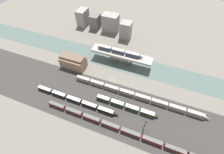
{
  "coord_description": "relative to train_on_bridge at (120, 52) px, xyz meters",
  "views": [
    {
      "loc": [
        27.84,
        -73.8,
        97.33
      ],
      "look_at": [
        0.0,
        -0.86,
        4.05
      ],
      "focal_mm": 24.0,
      "sensor_mm": 36.0,
      "label": 1
    }
  ],
  "objects": [
    {
      "name": "river_water",
      "position": [
        1.51,
        0.0,
        -11.92
      ],
      "size": [
        320.0,
        22.11,
        0.01
      ],
      "primitive_type": "cube",
      "color": "#4C5B56",
      "rests_on": "ground"
    },
    {
      "name": "train_yard_far",
      "position": [
        20.12,
        -43.25,
        -10.08
      ],
      "size": [
        46.42,
        3.07,
        3.78
      ],
      "color": "#23381E",
      "rests_on": "ground"
    },
    {
      "name": "bridge",
      "position": [
        1.51,
        -0.0,
        -4.28
      ],
      "size": [
        54.68,
        9.82,
        10.13
      ],
      "color": "gray",
      "rests_on": "ground"
    },
    {
      "name": "train_yard_outer",
      "position": [
        24.41,
        -32.2,
        -9.92
      ],
      "size": [
        102.4,
        2.77,
        4.07
      ],
      "color": "gray",
      "rests_on": "ground"
    },
    {
      "name": "warehouse_building",
      "position": [
        -36.23,
        -19.98,
        -6.42
      ],
      "size": [
        21.73,
        11.22,
        11.59
      ],
      "color": "#937056",
      "rests_on": "ground"
    },
    {
      "name": "city_block_far_left",
      "position": [
        -60.67,
        45.11,
        -2.92
      ],
      "size": [
        9.98,
        14.96,
        18.01
      ],
      "primitive_type": "cube",
      "color": "gray",
      "rests_on": "ground"
    },
    {
      "name": "city_block_left",
      "position": [
        -44.56,
        44.18,
        -4.29
      ],
      "size": [
        9.91,
        11.93,
        15.27
      ],
      "primitive_type": "cube",
      "color": "#605B56",
      "rests_on": "ground"
    },
    {
      "name": "signal_tower",
      "position": [
        35.37,
        -54.69,
        -4.76
      ],
      "size": [
        1.0,
        0.73,
        14.02
      ],
      "color": "#4C4C51",
      "rests_on": "ground"
    },
    {
      "name": "city_block_center",
      "position": [
        -26.16,
        44.95,
        -2.55
      ],
      "size": [
        17.09,
        11.83,
        18.75
      ],
      "primitive_type": "cube",
      "color": "gray",
      "rests_on": "ground"
    },
    {
      "name": "train_on_bridge",
      "position": [
        0.0,
        0.0,
        0.0
      ],
      "size": [
        41.14,
        3.05,
        3.68
      ],
      "color": "#2D384C",
      "rests_on": "bridge"
    },
    {
      "name": "train_yard_near",
      "position": [
        22.93,
        -60.32,
        -10.17
      ],
      "size": [
        113.23,
        2.62,
        3.57
      ],
      "color": "#5B1E19",
      "rests_on": "ground"
    },
    {
      "name": "railbed_yard",
      "position": [
        1.51,
        -46.28,
        -11.92
      ],
      "size": [
        280.0,
        42.0,
        0.01
      ],
      "primitive_type": "cube",
      "color": "#33302D",
      "rests_on": "ground"
    },
    {
      "name": "ground_plane",
      "position": [
        1.51,
        -22.28,
        -11.93
      ],
      "size": [
        400.0,
        400.0,
        0.0
      ],
      "primitive_type": "plane",
      "color": "#666056"
    },
    {
      "name": "city_block_right",
      "position": [
        -6.33,
        37.7,
        -3.0
      ],
      "size": [
        10.97,
        10.71,
        17.85
      ],
      "primitive_type": "cube",
      "color": "gray",
      "rests_on": "ground"
    },
    {
      "name": "train_yard_mid",
      "position": [
        -16.35,
        -51.7,
        -10.23
      ],
      "size": [
        67.04,
        2.82,
        3.47
      ],
      "color": "black",
      "rests_on": "ground"
    }
  ]
}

